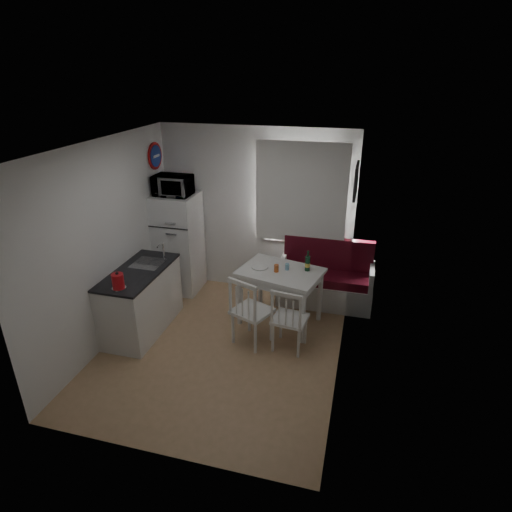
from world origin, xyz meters
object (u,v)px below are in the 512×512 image
Objects in this scene: bench at (325,283)px; fridge at (179,243)px; chair_right at (289,314)px; wine_bottle at (308,261)px; kettle at (118,281)px; microwave at (173,185)px; dining_table at (280,277)px; chair_left at (250,306)px; kitchen_counter at (141,300)px.

fridge reaches higher than bench.
wine_bottle is at bearing 89.39° from chair_right.
bench is 4.89× the size of wine_bottle.
kettle is (-2.00, -0.52, 0.46)m from chair_right.
fridge is 2.91× the size of microwave.
dining_table is 0.73m from chair_left.
chair_right is 2.40m from fridge.
dining_table is at bearing -16.98° from microwave.
bench is 1.15× the size of dining_table.
chair_right is at bearing 14.72° from kettle.
chair_left reaches higher than chair_right.
bench is at bearing 70.87° from wine_bottle.
microwave reaches higher than kettle.
chair_left is at bearing -38.45° from microwave.
microwave is at bearing 90.99° from kettle.
kettle is (0.05, -0.54, 0.56)m from kitchen_counter.
dining_table is (-0.56, -0.71, 0.39)m from bench.
chair_left reaches higher than dining_table.
wine_bottle is (2.13, -0.49, 0.16)m from fridge.
dining_table is 0.73m from chair_right.
wine_bottle is (0.10, 0.76, 0.41)m from chair_right.
kettle reaches higher than chair_left.
chair_right is 0.30× the size of fridge.
dining_table is 2.10× the size of chair_left.
fridge is at bearing 166.96° from wine_bottle.
dining_table is 1.88m from fridge.
wine_bottle reaches higher than bench.
kitchen_counter reaches higher than wine_bottle.
kettle is at bearing -132.38° from dining_table.
dining_table is 4.26× the size of wine_bottle.
kettle reaches higher than chair_right.
chair_left is at bearing -120.49° from bench.
fridge reaches higher than dining_table.
wine_bottle is (2.15, 0.75, 0.51)m from kitchen_counter.
dining_table is at bearing 34.19° from kettle.
fridge is at bearing 90.00° from microwave.
kitchen_counter reaches higher than kettle.
microwave is 1.90× the size of wine_bottle.
wine_bottle is (0.60, 0.77, 0.36)m from chair_left.
kitchen_counter reaches higher than chair_right.
bench is 2.58× the size of microwave.
kitchen_counter is 0.83× the size of fridge.
kitchen_counter is at bearing -160.71° from wine_bottle.
kettle reaches higher than wine_bottle.
microwave is at bearing 176.46° from dining_table.
kitchen_counter is 5.76× the size of kettle.
kitchen_counter is 2.24× the size of chair_left.
kitchen_counter is at bearing -173.44° from chair_right.
dining_table is (1.80, 0.65, 0.27)m from kitchen_counter.
microwave is 2.31m from wine_bottle.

